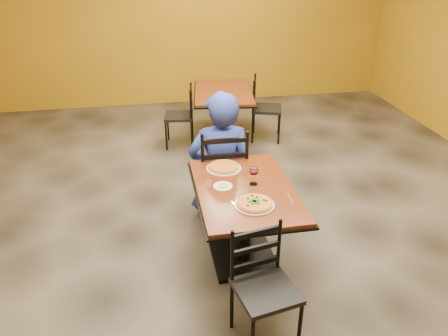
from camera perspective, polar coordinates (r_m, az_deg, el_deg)
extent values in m
cube|color=black|center=(4.50, 1.11, -7.77)|extent=(7.00, 8.00, 0.01)
cube|color=#B07B13|center=(7.72, -5.01, 19.13)|extent=(7.00, 0.01, 3.00)
cube|color=maroon|center=(3.69, 2.74, -2.80)|extent=(0.80, 1.20, 0.03)
cube|color=black|center=(3.70, 2.74, -3.14)|extent=(0.83, 1.23, 0.02)
cylinder|color=black|center=(3.89, 2.63, -7.46)|extent=(0.12, 0.12, 0.66)
cube|color=black|center=(4.10, 2.52, -11.49)|extent=(0.55, 0.55, 0.04)
cube|color=maroon|center=(6.13, -0.07, 9.75)|extent=(0.91, 1.24, 0.03)
cube|color=black|center=(6.14, -0.07, 9.53)|extent=(0.95, 1.28, 0.02)
cylinder|color=black|center=(6.25, -0.07, 6.56)|extent=(0.12, 0.12, 0.66)
cube|color=black|center=(6.38, -0.07, 3.61)|extent=(0.59, 0.59, 0.04)
imported|color=navy|center=(4.41, -0.45, 1.54)|extent=(0.67, 0.45, 1.34)
cylinder|color=white|center=(3.46, 3.93, -4.74)|extent=(0.31, 0.31, 0.01)
cylinder|color=#9B110B|center=(3.45, 3.94, -4.51)|extent=(0.28, 0.28, 0.02)
cylinder|color=white|center=(3.99, -0.03, -0.02)|extent=(0.31, 0.31, 0.01)
cylinder|color=gold|center=(3.98, -0.03, 0.19)|extent=(0.28, 0.28, 0.02)
cylinder|color=white|center=(3.69, -0.15, -2.38)|extent=(0.16, 0.16, 0.01)
cylinder|color=tan|center=(3.69, -0.15, -2.26)|extent=(0.09, 0.09, 0.01)
cube|color=silver|center=(3.42, 1.73, -5.09)|extent=(0.07, 0.19, 0.00)
cube|color=silver|center=(3.58, 8.51, -3.83)|extent=(0.04, 0.21, 0.00)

